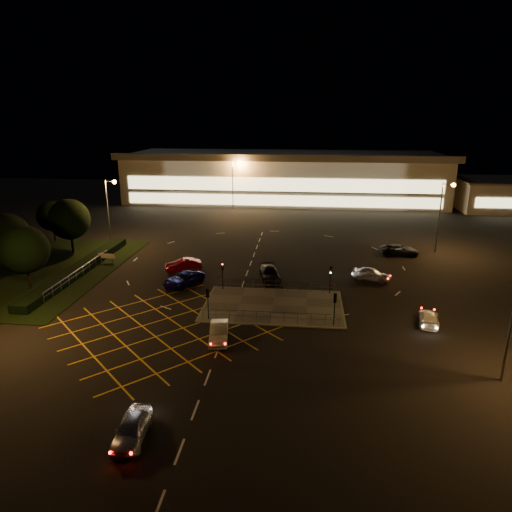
# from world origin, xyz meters

# --- Properties ---
(ground) EXTENTS (180.00, 180.00, 0.00)m
(ground) POSITION_xyz_m (0.00, 0.00, 0.00)
(ground) COLOR black
(ground) RESTS_ON ground
(pedestrian_island) EXTENTS (14.00, 9.00, 0.12)m
(pedestrian_island) POSITION_xyz_m (2.00, -2.00, 0.06)
(pedestrian_island) COLOR #4C4944
(pedestrian_island) RESTS_ON ground
(grass_verge) EXTENTS (18.00, 30.00, 0.08)m
(grass_verge) POSITION_xyz_m (-28.00, 6.00, 0.04)
(grass_verge) COLOR black
(grass_verge) RESTS_ON ground
(hedge) EXTENTS (2.00, 26.00, 1.00)m
(hedge) POSITION_xyz_m (-23.00, 6.00, 0.50)
(hedge) COLOR black
(hedge) RESTS_ON ground
(supermarket) EXTENTS (72.00, 26.50, 10.50)m
(supermarket) POSITION_xyz_m (0.00, 61.95, 5.31)
(supermarket) COLOR beige
(supermarket) RESTS_ON ground
(retail_unit_a) EXTENTS (18.80, 14.80, 6.35)m
(retail_unit_a) POSITION_xyz_m (46.00, 53.97, 3.21)
(retail_unit_a) COLOR beige
(retail_unit_a) RESTS_ON ground
(streetlight_nw) EXTENTS (1.78, 0.56, 10.03)m
(streetlight_nw) POSITION_xyz_m (-23.56, 18.00, 6.56)
(streetlight_nw) COLOR slate
(streetlight_nw) RESTS_ON ground
(streetlight_ne) EXTENTS (1.78, 0.56, 10.03)m
(streetlight_ne) POSITION_xyz_m (24.44, 20.00, 6.56)
(streetlight_ne) COLOR slate
(streetlight_ne) RESTS_ON ground
(streetlight_far_left) EXTENTS (1.78, 0.56, 10.03)m
(streetlight_far_left) POSITION_xyz_m (-9.56, 48.00, 6.56)
(streetlight_far_left) COLOR slate
(streetlight_far_left) RESTS_ON ground
(streetlight_far_right) EXTENTS (1.78, 0.56, 10.03)m
(streetlight_far_right) POSITION_xyz_m (30.44, 50.00, 6.56)
(streetlight_far_right) COLOR slate
(streetlight_far_right) RESTS_ON ground
(signal_sw) EXTENTS (0.28, 0.30, 3.15)m
(signal_sw) POSITION_xyz_m (-4.00, -5.99, 2.37)
(signal_sw) COLOR black
(signal_sw) RESTS_ON pedestrian_island
(signal_se) EXTENTS (0.28, 0.30, 3.15)m
(signal_se) POSITION_xyz_m (8.00, -5.99, 2.37)
(signal_se) COLOR black
(signal_se) RESTS_ON pedestrian_island
(signal_nw) EXTENTS (0.28, 0.30, 3.15)m
(signal_nw) POSITION_xyz_m (-4.00, 1.99, 2.37)
(signal_nw) COLOR black
(signal_nw) RESTS_ON pedestrian_island
(signal_ne) EXTENTS (0.28, 0.30, 3.15)m
(signal_ne) POSITION_xyz_m (8.00, 1.99, 2.37)
(signal_ne) COLOR black
(signal_ne) RESTS_ON pedestrian_island
(tree_b) EXTENTS (5.40, 5.40, 7.35)m
(tree_b) POSITION_xyz_m (-32.00, 6.00, 4.64)
(tree_b) COLOR black
(tree_b) RESTS_ON ground
(tree_c) EXTENTS (5.76, 5.76, 7.84)m
(tree_c) POSITION_xyz_m (-28.00, 14.00, 4.95)
(tree_c) COLOR black
(tree_c) RESTS_ON ground
(tree_d) EXTENTS (4.68, 4.68, 6.37)m
(tree_d) POSITION_xyz_m (-34.00, 20.00, 4.02)
(tree_d) COLOR black
(tree_d) RESTS_ON ground
(tree_e) EXTENTS (5.40, 5.40, 7.35)m
(tree_e) POSITION_xyz_m (-26.00, 0.00, 4.64)
(tree_e) COLOR black
(tree_e) RESTS_ON ground
(car_near_silver) EXTENTS (2.00, 4.42, 1.47)m
(car_near_silver) POSITION_xyz_m (-5.17, -23.18, 0.74)
(car_near_silver) COLOR #B4B5BB
(car_near_silver) RESTS_ON ground
(car_queue_white) EXTENTS (2.14, 4.57, 1.45)m
(car_queue_white) POSITION_xyz_m (-2.24, -9.91, 0.72)
(car_queue_white) COLOR silver
(car_queue_white) RESTS_ON ground
(car_left_blue) EXTENTS (4.73, 5.91, 1.49)m
(car_left_blue) POSITION_xyz_m (-8.84, 3.09, 0.75)
(car_left_blue) COLOR #0D0E52
(car_left_blue) RESTS_ON ground
(car_far_dkgrey) EXTENTS (3.20, 5.53, 1.51)m
(car_far_dkgrey) POSITION_xyz_m (1.02, 5.99, 0.75)
(car_far_dkgrey) COLOR black
(car_far_dkgrey) RESTS_ON ground
(car_right_silver) EXTENTS (4.82, 3.33, 1.52)m
(car_right_silver) POSITION_xyz_m (13.19, 7.11, 0.76)
(car_right_silver) COLOR silver
(car_right_silver) RESTS_ON ground
(car_circ_red) EXTENTS (4.82, 3.38, 1.51)m
(car_circ_red) POSITION_xyz_m (-10.21, 8.17, 0.75)
(car_circ_red) COLOR maroon
(car_circ_red) RESTS_ON ground
(car_east_grey) EXTENTS (5.31, 2.51, 1.46)m
(car_east_grey) POSITION_xyz_m (18.52, 17.89, 0.73)
(car_east_grey) COLOR black
(car_east_grey) RESTS_ON ground
(car_approach_white) EXTENTS (2.56, 4.54, 1.24)m
(car_approach_white) POSITION_xyz_m (16.96, -4.71, 0.62)
(car_approach_white) COLOR white
(car_approach_white) RESTS_ON ground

